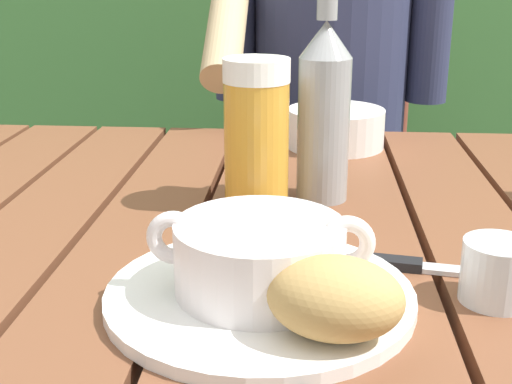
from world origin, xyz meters
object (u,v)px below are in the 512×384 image
water_glass_small (497,272)px  serving_plate (260,295)px  person_eating (328,121)px  table_knife (419,266)px  beer_glass (256,134)px  diner_bowl (336,128)px  soup_bowl (260,255)px  bread_roll (335,298)px  beer_bottle (324,109)px  chair_near_diner (324,192)px

water_glass_small → serving_plate: bearing=-175.1°
person_eating → water_glass_small: person_eating is taller
serving_plate → table_knife: serving_plate is taller
water_glass_small → table_knife: (-0.06, 0.06, -0.02)m
beer_glass → person_eating: bearing=80.8°
person_eating → diner_bowl: bearing=-89.5°
soup_bowl → table_knife: (0.15, 0.08, -0.04)m
bread_roll → beer_glass: size_ratio=0.64×
soup_bowl → beer_bottle: size_ratio=0.72×
chair_near_diner → water_glass_small: chair_near_diner is taller
chair_near_diner → bread_roll: 1.21m
bread_roll → beer_glass: beer_glass is taller
chair_near_diner → serving_plate: chair_near_diner is taller
chair_near_diner → beer_glass: 0.92m
soup_bowl → beer_glass: (-0.02, 0.25, 0.05)m
bread_roll → diner_bowl: (0.02, 0.62, -0.01)m
person_eating → table_knife: 0.82m
person_eating → serving_plate: size_ratio=4.46×
water_glass_small → table_knife: 0.09m
chair_near_diner → water_glass_small: (0.13, -1.07, 0.29)m
soup_bowl → table_knife: size_ratio=1.21×
serving_plate → table_knife: bearing=26.9°
bread_roll → person_eating: bearing=89.0°
person_eating → beer_bottle: bearing=-92.1°
serving_plate → beer_bottle: 0.31m
water_glass_small → person_eating: bearing=98.4°
serving_plate → beer_bottle: size_ratio=0.99×
person_eating → soup_bowl: person_eating is taller
person_eating → bread_roll: person_eating is taller
diner_bowl → soup_bowl: bearing=-98.8°
serving_plate → water_glass_small: bearing=4.9°
serving_plate → person_eating: bearing=84.8°
person_eating → beer_glass: person_eating is taller
beer_glass → chair_near_diner: bearing=82.8°
beer_glass → soup_bowl: bearing=-84.9°
chair_near_diner → soup_bowl: (-0.08, -1.09, 0.31)m
chair_near_diner → diner_bowl: bearing=-90.0°
serving_plate → beer_glass: bearing=95.1°
water_glass_small → bread_roll: bearing=-147.8°
soup_bowl → water_glass_small: soup_bowl is taller
chair_near_diner → water_glass_small: size_ratio=16.10×
water_glass_small → beer_glass: bearing=135.1°
person_eating → beer_bottle: person_eating is taller
diner_bowl → water_glass_small: bearing=-76.5°
bread_roll → table_knife: 0.18m
person_eating → beer_glass: bearing=-99.2°
beer_glass → diner_bowl: beer_glass is taller
beer_glass → diner_bowl: size_ratio=1.17×
person_eating → diner_bowl: size_ratio=7.91×
person_eating → beer_glass: size_ratio=6.78×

